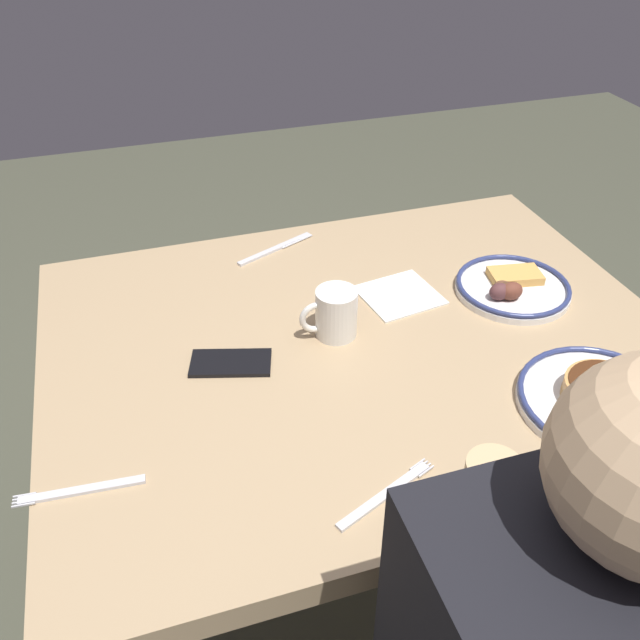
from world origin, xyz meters
name	(u,v)px	position (x,y,z in m)	size (l,w,h in m)	color
ground_plane	(352,565)	(0.00, 0.00, 0.00)	(6.00, 6.00, 0.00)	#464838
dining_table	(361,375)	(0.00, 0.00, 0.64)	(1.18, 0.92, 0.73)	tan
plate_near_main	(512,287)	(-0.35, -0.05, 0.74)	(0.23, 0.23, 0.05)	white
plate_center_pancakes	(602,399)	(-0.31, 0.29, 0.75)	(0.27, 0.27, 0.09)	white
coffee_mug	(335,313)	(0.05, -0.03, 0.78)	(0.11, 0.08, 0.10)	white
cell_phone	(231,364)	(0.25, 0.00, 0.73)	(0.14, 0.07, 0.01)	black
paper_napkin	(399,295)	(-0.12, -0.11, 0.73)	(0.15, 0.14, 0.00)	white
fork_near	(79,491)	(0.52, 0.22, 0.73)	(0.19, 0.03, 0.01)	silver
fork_far	(386,494)	(0.10, 0.36, 0.73)	(0.18, 0.09, 0.01)	silver
butter_knife	(275,249)	(0.08, -0.37, 0.73)	(0.20, 0.10, 0.01)	silver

